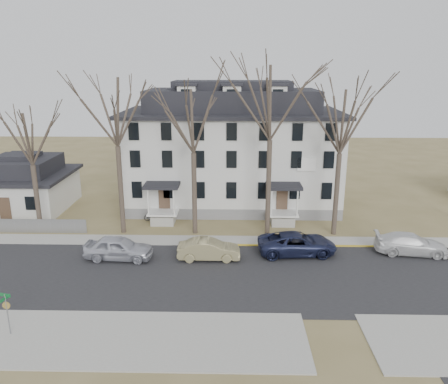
{
  "coord_description": "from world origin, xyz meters",
  "views": [
    {
      "loc": [
        -1.83,
        -24.15,
        13.47
      ],
      "look_at": [
        -2.57,
        9.0,
        3.79
      ],
      "focal_mm": 35.0,
      "sensor_mm": 36.0,
      "label": 1
    }
  ],
  "objects_px": {
    "tree_bungalow": "(29,135)",
    "boarding_house": "(232,151)",
    "small_house": "(25,186)",
    "car_white": "(411,244)",
    "street_sign": "(7,307)",
    "tree_center": "(271,98)",
    "car_silver": "(119,248)",
    "bicycle_left": "(154,216)",
    "tree_mid_left": "(193,117)",
    "car_navy": "(297,244)",
    "tree_far_left": "(115,107)",
    "tree_mid_right": "(342,117)",
    "car_tan": "(209,250)"
  },
  "relations": [
    {
      "from": "bicycle_left",
      "to": "tree_far_left",
      "type": "bearing_deg",
      "value": 129.23
    },
    {
      "from": "tree_center",
      "to": "boarding_house",
      "type": "bearing_deg",
      "value": 110.2
    },
    {
      "from": "small_house",
      "to": "car_white",
      "type": "distance_m",
      "value": 34.82
    },
    {
      "from": "car_white",
      "to": "tree_mid_left",
      "type": "bearing_deg",
      "value": 83.72
    },
    {
      "from": "tree_center",
      "to": "tree_bungalow",
      "type": "distance_m",
      "value": 19.23
    },
    {
      "from": "car_navy",
      "to": "small_house",
      "type": "bearing_deg",
      "value": 63.27
    },
    {
      "from": "tree_bungalow",
      "to": "car_white",
      "type": "distance_m",
      "value": 30.46
    },
    {
      "from": "car_navy",
      "to": "car_white",
      "type": "relative_size",
      "value": 1.11
    },
    {
      "from": "small_house",
      "to": "street_sign",
      "type": "xyz_separation_m",
      "value": [
        8.66,
        -20.75,
        -0.63
      ]
    },
    {
      "from": "tree_center",
      "to": "tree_bungalow",
      "type": "relative_size",
      "value": 1.36
    },
    {
      "from": "small_house",
      "to": "car_white",
      "type": "relative_size",
      "value": 1.68
    },
    {
      "from": "tree_bungalow",
      "to": "car_white",
      "type": "relative_size",
      "value": 2.09
    },
    {
      "from": "car_silver",
      "to": "car_white",
      "type": "height_order",
      "value": "car_silver"
    },
    {
      "from": "car_navy",
      "to": "bicycle_left",
      "type": "height_order",
      "value": "car_navy"
    },
    {
      "from": "car_tan",
      "to": "tree_mid_right",
      "type": "bearing_deg",
      "value": -63.85
    },
    {
      "from": "tree_bungalow",
      "to": "tree_far_left",
      "type": "bearing_deg",
      "value": 0.0
    },
    {
      "from": "boarding_house",
      "to": "small_house",
      "type": "distance_m",
      "value": 20.34
    },
    {
      "from": "tree_far_left",
      "to": "tree_center",
      "type": "distance_m",
      "value": 12.02
    },
    {
      "from": "tree_mid_right",
      "to": "car_white",
      "type": "height_order",
      "value": "tree_mid_right"
    },
    {
      "from": "tree_mid_left",
      "to": "bicycle_left",
      "type": "relative_size",
      "value": 7.22
    },
    {
      "from": "car_silver",
      "to": "bicycle_left",
      "type": "height_order",
      "value": "car_silver"
    },
    {
      "from": "tree_center",
      "to": "tree_bungalow",
      "type": "xyz_separation_m",
      "value": [
        -19.0,
        0.0,
        -2.97
      ]
    },
    {
      "from": "tree_mid_right",
      "to": "car_silver",
      "type": "xyz_separation_m",
      "value": [
        -16.53,
        -5.26,
        -8.77
      ]
    },
    {
      "from": "car_silver",
      "to": "street_sign",
      "type": "bearing_deg",
      "value": 163.57
    },
    {
      "from": "boarding_house",
      "to": "tree_bungalow",
      "type": "distance_m",
      "value": 18.17
    },
    {
      "from": "car_silver",
      "to": "street_sign",
      "type": "relative_size",
      "value": 2.03
    },
    {
      "from": "tree_bungalow",
      "to": "boarding_house",
      "type": "bearing_deg",
      "value": 27.01
    },
    {
      "from": "small_house",
      "to": "tree_center",
      "type": "xyz_separation_m",
      "value": [
        23.0,
        -6.2,
        8.84
      ]
    },
    {
      "from": "boarding_house",
      "to": "car_white",
      "type": "height_order",
      "value": "boarding_house"
    },
    {
      "from": "tree_bungalow",
      "to": "small_house",
      "type": "bearing_deg",
      "value": 122.84
    },
    {
      "from": "tree_far_left",
      "to": "car_silver",
      "type": "relative_size",
      "value": 2.81
    },
    {
      "from": "street_sign",
      "to": "tree_mid_left",
      "type": "bearing_deg",
      "value": 74.02
    },
    {
      "from": "tree_far_left",
      "to": "car_tan",
      "type": "bearing_deg",
      "value": -34.76
    },
    {
      "from": "tree_mid_left",
      "to": "bicycle_left",
      "type": "height_order",
      "value": "tree_mid_left"
    },
    {
      "from": "tree_mid_right",
      "to": "car_tan",
      "type": "bearing_deg",
      "value": -152.84
    },
    {
      "from": "tree_center",
      "to": "car_navy",
      "type": "xyz_separation_m",
      "value": [
        1.89,
        -4.09,
        -10.29
      ]
    },
    {
      "from": "tree_far_left",
      "to": "car_silver",
      "type": "xyz_separation_m",
      "value": [
        0.97,
        -5.26,
        -9.51
      ]
    },
    {
      "from": "tree_mid_right",
      "to": "bicycle_left",
      "type": "height_order",
      "value": "tree_mid_right"
    },
    {
      "from": "boarding_house",
      "to": "tree_mid_left",
      "type": "height_order",
      "value": "tree_mid_left"
    },
    {
      "from": "tree_far_left",
      "to": "car_tan",
      "type": "relative_size",
      "value": 3.08
    },
    {
      "from": "tree_mid_left",
      "to": "car_tan",
      "type": "bearing_deg",
      "value": -74.43
    },
    {
      "from": "small_house",
      "to": "tree_mid_left",
      "type": "bearing_deg",
      "value": -20.03
    },
    {
      "from": "tree_mid_left",
      "to": "tree_mid_right",
      "type": "xyz_separation_m",
      "value": [
        11.5,
        0.0,
        0.0
      ]
    },
    {
      "from": "car_white",
      "to": "bicycle_left",
      "type": "relative_size",
      "value": 2.93
    },
    {
      "from": "car_navy",
      "to": "car_white",
      "type": "bearing_deg",
      "value": -92.71
    },
    {
      "from": "car_silver",
      "to": "bicycle_left",
      "type": "distance_m",
      "value": 8.17
    },
    {
      "from": "tree_center",
      "to": "car_navy",
      "type": "relative_size",
      "value": 2.56
    },
    {
      "from": "tree_far_left",
      "to": "car_navy",
      "type": "relative_size",
      "value": 2.39
    },
    {
      "from": "car_tan",
      "to": "car_white",
      "type": "xyz_separation_m",
      "value": [
        14.86,
        1.3,
        0.02
      ]
    },
    {
      "from": "car_tan",
      "to": "street_sign",
      "type": "distance_m",
      "value": 13.59
    }
  ]
}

